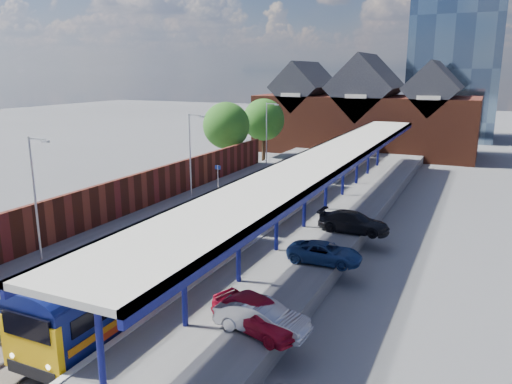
% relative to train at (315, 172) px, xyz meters
% --- Properties ---
extents(ground, '(240.00, 240.00, 0.00)m').
position_rel_train_xyz_m(ground, '(-1.49, -0.97, -2.12)').
color(ground, '#5B5B5E').
rests_on(ground, ground).
extents(ballast_bed, '(6.00, 76.00, 0.06)m').
position_rel_train_xyz_m(ballast_bed, '(-1.49, -10.97, -2.09)').
color(ballast_bed, '#473D33').
rests_on(ballast_bed, ground).
extents(rails, '(4.51, 76.00, 0.14)m').
position_rel_train_xyz_m(rails, '(-1.49, -10.97, -2.00)').
color(rails, slate).
rests_on(rails, ground).
extents(left_platform, '(5.00, 76.00, 1.00)m').
position_rel_train_xyz_m(left_platform, '(-6.99, -10.97, -1.62)').
color(left_platform, '#565659').
rests_on(left_platform, ground).
extents(right_platform, '(6.00, 76.00, 1.00)m').
position_rel_train_xyz_m(right_platform, '(4.51, -10.97, -1.62)').
color(right_platform, '#565659').
rests_on(right_platform, ground).
extents(coping_left, '(0.30, 76.00, 0.05)m').
position_rel_train_xyz_m(coping_left, '(-4.64, -10.97, -1.10)').
color(coping_left, silver).
rests_on(coping_left, left_platform).
extents(coping_right, '(0.30, 76.00, 0.05)m').
position_rel_train_xyz_m(coping_right, '(1.66, -10.97, -1.10)').
color(coping_right, silver).
rests_on(coping_right, right_platform).
extents(yellow_line, '(0.14, 76.00, 0.01)m').
position_rel_train_xyz_m(yellow_line, '(-5.24, -10.97, -1.12)').
color(yellow_line, yellow).
rests_on(yellow_line, left_platform).
extents(train, '(2.88, 65.91, 3.45)m').
position_rel_train_xyz_m(train, '(0.00, 0.00, 0.00)').
color(train, '#0C1455').
rests_on(train, ground).
extents(canopy, '(4.50, 52.00, 4.48)m').
position_rel_train_xyz_m(canopy, '(3.99, -9.02, 3.13)').
color(canopy, navy).
rests_on(canopy, right_platform).
extents(lamp_post_b, '(1.48, 0.18, 7.00)m').
position_rel_train_xyz_m(lamp_post_b, '(-7.86, -24.97, 2.87)').
color(lamp_post_b, '#A5A8AA').
rests_on(lamp_post_b, left_platform).
extents(lamp_post_c, '(1.48, 0.18, 7.00)m').
position_rel_train_xyz_m(lamp_post_c, '(-7.86, -8.97, 2.87)').
color(lamp_post_c, '#A5A8AA').
rests_on(lamp_post_c, left_platform).
extents(lamp_post_d, '(1.48, 0.18, 7.00)m').
position_rel_train_xyz_m(lamp_post_d, '(-7.86, 7.03, 2.87)').
color(lamp_post_d, '#A5A8AA').
rests_on(lamp_post_d, left_platform).
extents(platform_sign, '(0.55, 0.08, 2.50)m').
position_rel_train_xyz_m(platform_sign, '(-6.49, -6.97, 0.57)').
color(platform_sign, '#A5A8AA').
rests_on(platform_sign, left_platform).
extents(brick_wall, '(0.35, 50.00, 3.86)m').
position_rel_train_xyz_m(brick_wall, '(-9.59, -17.43, 0.33)').
color(brick_wall, '#5F2919').
rests_on(brick_wall, left_platform).
extents(station_building, '(30.00, 12.12, 13.78)m').
position_rel_train_xyz_m(station_building, '(-1.49, 27.03, 3.33)').
color(station_building, '#5F2919').
rests_on(station_building, ground).
extents(glass_tower, '(14.20, 14.20, 40.30)m').
position_rel_train_xyz_m(glass_tower, '(8.51, 49.03, 18.08)').
color(glass_tower, '#475C79').
rests_on(glass_tower, ground).
extents(tree_near, '(5.20, 5.20, 8.10)m').
position_rel_train_xyz_m(tree_near, '(-11.84, 4.94, 3.23)').
color(tree_near, '#382314').
rests_on(tree_near, ground).
extents(tree_far, '(5.20, 5.20, 8.10)m').
position_rel_train_xyz_m(tree_far, '(-10.84, 12.94, 3.23)').
color(tree_far, '#382314').
rests_on(tree_far, ground).
extents(parked_car_red, '(4.65, 3.11, 1.47)m').
position_rel_train_xyz_m(parked_car_red, '(6.39, -27.03, -0.39)').
color(parked_car_red, '#A60D26').
rests_on(parked_car_red, right_platform).
extents(parked_car_silver, '(4.03, 1.62, 1.30)m').
position_rel_train_xyz_m(parked_car_silver, '(6.64, -27.10, -0.47)').
color(parked_car_silver, silver).
rests_on(parked_car_silver, right_platform).
extents(parked_car_dark, '(4.75, 2.07, 1.36)m').
position_rel_train_xyz_m(parked_car_dark, '(6.86, -12.65, -0.44)').
color(parked_car_dark, black).
rests_on(parked_car_dark, right_platform).
extents(parked_car_blue, '(4.19, 2.03, 1.15)m').
position_rel_train_xyz_m(parked_car_blue, '(6.73, -18.71, -0.55)').
color(parked_car_blue, navy).
rests_on(parked_car_blue, right_platform).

